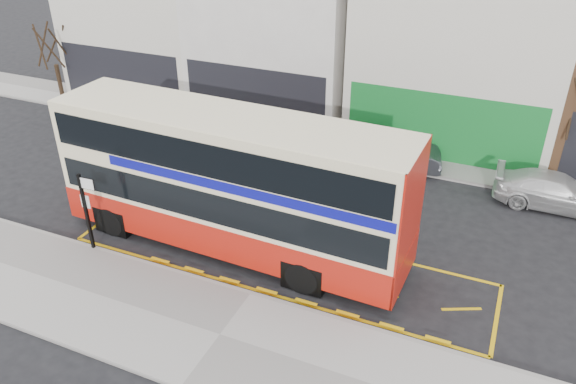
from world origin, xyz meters
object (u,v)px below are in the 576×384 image
at_px(double_decker_bus, 231,182).
at_px(car_white, 556,191).
at_px(bus_stop_post, 86,205).
at_px(car_grey, 387,151).
at_px(street_tree_left, 50,35).
at_px(car_silver, 210,131).

xyz_separation_m(double_decker_bus, car_white, (10.06, 7.20, -1.86)).
distance_m(bus_stop_post, car_grey, 12.58).
height_order(car_grey, car_white, car_grey).
bearing_deg(street_tree_left, car_grey, -3.18).
distance_m(bus_stop_post, car_white, 17.13).
bearing_deg(car_grey, street_tree_left, 74.75).
bearing_deg(car_grey, double_decker_bus, 145.33).
bearing_deg(street_tree_left, bus_stop_post, -43.57).
bearing_deg(car_silver, street_tree_left, 96.04).
bearing_deg(street_tree_left, car_silver, -10.71).
height_order(double_decker_bus, car_grey, double_decker_bus).
height_order(double_decker_bus, car_white, double_decker_bus).
xyz_separation_m(bus_stop_post, street_tree_left, (-11.69, 11.12, 1.75)).
xyz_separation_m(bus_stop_post, car_grey, (7.47, 10.06, -1.09)).
relative_size(bus_stop_post, car_grey, 0.60).
distance_m(double_decker_bus, bus_stop_post, 4.80).
bearing_deg(double_decker_bus, car_grey, 69.21).
relative_size(double_decker_bus, car_white, 2.67).
bearing_deg(car_white, car_grey, 82.93).
relative_size(double_decker_bus, bus_stop_post, 4.28).
bearing_deg(double_decker_bus, bus_stop_post, -150.44).
height_order(double_decker_bus, car_silver, double_decker_bus).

